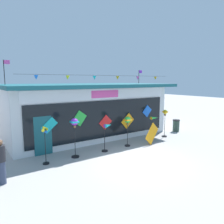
# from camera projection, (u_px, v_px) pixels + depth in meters

# --- Properties ---
(ground_plane) EXTENTS (80.00, 80.00, 0.00)m
(ground_plane) POSITION_uv_depth(u_px,v_px,m) (137.00, 162.00, 10.10)
(ground_plane) COLOR #9E9B99
(kite_shop_building) EXTENTS (10.81, 6.08, 4.92)m
(kite_shop_building) POSITION_uv_depth(u_px,v_px,m) (85.00, 109.00, 14.98)
(kite_shop_building) COLOR silver
(kite_shop_building) RESTS_ON ground_plane
(wind_spinner_far_left) EXTENTS (0.35, 0.29, 1.78)m
(wind_spinner_far_left) POSITION_uv_depth(u_px,v_px,m) (45.00, 140.00, 9.63)
(wind_spinner_far_left) COLOR black
(wind_spinner_far_left) RESTS_ON ground_plane
(wind_spinner_left) EXTENTS (0.39, 0.39, 1.97)m
(wind_spinner_left) POSITION_uv_depth(u_px,v_px,m) (75.00, 127.00, 10.46)
(wind_spinner_left) COLOR black
(wind_spinner_left) RESTS_ON ground_plane
(wind_spinner_center_left) EXTENTS (0.68, 0.34, 1.51)m
(wind_spinner_center_left) POSITION_uv_depth(u_px,v_px,m) (107.00, 132.00, 11.49)
(wind_spinner_center_left) COLOR black
(wind_spinner_center_left) RESTS_ON ground_plane
(wind_spinner_center_right) EXTENTS (0.38, 0.38, 1.74)m
(wind_spinner_center_right) POSITION_uv_depth(u_px,v_px,m) (128.00, 122.00, 12.30)
(wind_spinner_center_right) COLOR black
(wind_spinner_center_right) RESTS_ON ground_plane
(wind_spinner_right) EXTENTS (0.70, 0.30, 1.55)m
(wind_spinner_right) POSITION_uv_depth(u_px,v_px,m) (153.00, 123.00, 13.43)
(wind_spinner_right) COLOR black
(wind_spinner_right) RESTS_ON ground_plane
(wind_spinner_far_right) EXTENTS (0.35, 0.35, 1.85)m
(wind_spinner_far_right) POSITION_uv_depth(u_px,v_px,m) (165.00, 117.00, 14.39)
(wind_spinner_far_right) COLOR black
(wind_spinner_far_right) RESTS_ON ground_plane
(person_near_camera) EXTENTS (0.35, 0.47, 1.68)m
(person_near_camera) POSITION_uv_depth(u_px,v_px,m) (1.00, 161.00, 7.83)
(person_near_camera) COLOR #333D56
(person_near_camera) RESTS_ON ground_plane
(trash_bin) EXTENTS (0.52, 0.52, 0.89)m
(trash_bin) POSITION_uv_depth(u_px,v_px,m) (176.00, 125.00, 16.05)
(trash_bin) COLOR #2D4238
(trash_bin) RESTS_ON ground_plane
(display_kite_on_ground) EXTENTS (1.27, 0.25, 1.27)m
(display_kite_on_ground) POSITION_uv_depth(u_px,v_px,m) (152.00, 134.00, 12.80)
(display_kite_on_ground) COLOR orange
(display_kite_on_ground) RESTS_ON ground_plane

